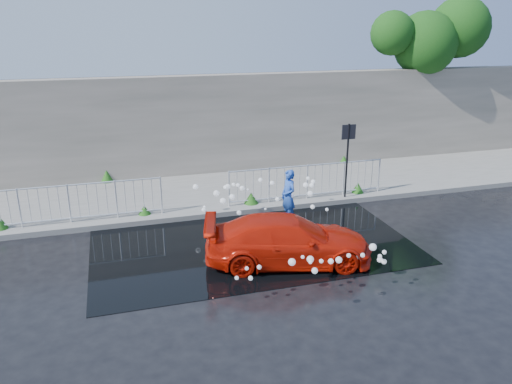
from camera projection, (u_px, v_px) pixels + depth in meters
ground at (242, 261)px, 11.89m from camera, size 90.00×90.00×0.00m
pavement at (203, 193)px, 16.41m from camera, size 30.00×4.00×0.15m
curb at (216, 214)px, 14.59m from camera, size 30.00×0.25×0.16m
retaining_wall at (190, 125)px, 17.82m from camera, size 30.00×0.60×3.50m
puddle at (251, 242)px, 12.93m from camera, size 8.00×5.00×0.01m
sign_post at (348, 149)px, 15.27m from camera, size 0.45×0.06×2.50m
tree at (434, 37)px, 19.70m from camera, size 5.04×2.51×6.40m
railing_left at (69, 202)px, 13.63m from camera, size 5.05×0.05×1.10m
railing_right at (307, 180)px, 15.50m from camera, size 5.05×0.05×1.10m
weeds at (191, 191)px, 15.82m from camera, size 12.17×3.93×0.42m
water_spray at (284, 215)px, 12.71m from camera, size 3.54×5.69×1.08m
red_car at (288, 240)px, 11.67m from camera, size 4.15×2.42×1.13m
person at (288, 196)px, 14.03m from camera, size 0.46×0.61×1.52m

